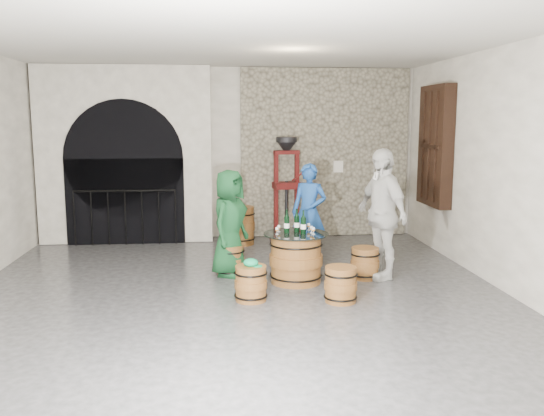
{
  "coord_description": "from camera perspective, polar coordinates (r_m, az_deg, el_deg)",
  "views": [
    {
      "loc": [
        -0.21,
        -6.94,
        2.25
      ],
      "look_at": [
        0.5,
        0.74,
        1.05
      ],
      "focal_mm": 38.0,
      "sensor_mm": 36.0,
      "label": 1
    }
  ],
  "objects": [
    {
      "name": "ground",
      "position": [
        7.3,
        -3.4,
        -9.13
      ],
      "size": [
        8.0,
        8.0,
        0.0
      ],
      "primitive_type": "plane",
      "color": "#2E2E30",
      "rests_on": "ground"
    },
    {
      "name": "wall_back",
      "position": [
        10.96,
        -4.17,
        5.41
      ],
      "size": [
        8.0,
        0.0,
        8.0
      ],
      "primitive_type": "plane",
      "rotation": [
        1.57,
        0.0,
        0.0
      ],
      "color": "silver",
      "rests_on": "ground"
    },
    {
      "name": "wall_front",
      "position": [
        3.02,
        -1.18,
        -3.59
      ],
      "size": [
        8.0,
        0.0,
        8.0
      ],
      "primitive_type": "plane",
      "rotation": [
        -1.57,
        0.0,
        0.0
      ],
      "color": "silver",
      "rests_on": "ground"
    },
    {
      "name": "wall_right",
      "position": [
        7.9,
        22.82,
        3.42
      ],
      "size": [
        0.0,
        8.0,
        8.0
      ],
      "primitive_type": "plane",
      "rotation": [
        1.57,
        0.0,
        -1.57
      ],
      "color": "silver",
      "rests_on": "ground"
    },
    {
      "name": "ceiling",
      "position": [
        7.01,
        -3.65,
        16.61
      ],
      "size": [
        8.0,
        8.0,
        0.0
      ],
      "primitive_type": "plane",
      "rotation": [
        3.14,
        0.0,
        0.0
      ],
      "color": "beige",
      "rests_on": "wall_back"
    },
    {
      "name": "stone_facing_panel",
      "position": [
        11.08,
        5.22,
        5.44
      ],
      "size": [
        3.2,
        0.12,
        3.18
      ],
      "primitive_type": "cube",
      "color": "gray",
      "rests_on": "ground"
    },
    {
      "name": "arched_opening",
      "position": [
        10.83,
        -14.28,
        5.03
      ],
      "size": [
        3.1,
        0.6,
        3.19
      ],
      "color": "silver",
      "rests_on": "ground"
    },
    {
      "name": "shuttered_window",
      "position": [
        10.02,
        15.83,
        5.93
      ],
      "size": [
        0.23,
        1.1,
        2.0
      ],
      "color": "black",
      "rests_on": "wall_right"
    },
    {
      "name": "barrel_table",
      "position": [
        7.98,
        2.38,
        -4.99
      ],
      "size": [
        0.89,
        0.89,
        0.69
      ],
      "color": "brown",
      "rests_on": "ground"
    },
    {
      "name": "barrel_stool_left",
      "position": [
        8.4,
        -4.14,
        -5.17
      ],
      "size": [
        0.42,
        0.42,
        0.45
      ],
      "color": "brown",
      "rests_on": "ground"
    },
    {
      "name": "barrel_stool_far",
      "position": [
        8.98,
        3.4,
        -4.23
      ],
      "size": [
        0.42,
        0.42,
        0.45
      ],
      "color": "brown",
      "rests_on": "ground"
    },
    {
      "name": "barrel_stool_right",
      "position": [
        8.31,
        9.2,
        -5.42
      ],
      "size": [
        0.42,
        0.42,
        0.45
      ],
      "color": "brown",
      "rests_on": "ground"
    },
    {
      "name": "barrel_stool_near_right",
      "position": [
        7.22,
        6.81,
        -7.54
      ],
      "size": [
        0.42,
        0.42,
        0.45
      ],
      "color": "brown",
      "rests_on": "ground"
    },
    {
      "name": "barrel_stool_near_left",
      "position": [
        7.22,
        -2.11,
        -7.48
      ],
      "size": [
        0.42,
        0.42,
        0.45
      ],
      "color": "brown",
      "rests_on": "ground"
    },
    {
      "name": "green_cap",
      "position": [
        7.15,
        -2.09,
        -5.45
      ],
      "size": [
        0.23,
        0.18,
        0.1
      ],
      "color": "#0C8A53",
      "rests_on": "barrel_stool_near_left"
    },
    {
      "name": "person_green",
      "position": [
        8.29,
        -4.23,
        -1.49
      ],
      "size": [
        0.79,
        0.89,
        1.54
      ],
      "primitive_type": "imported",
      "rotation": [
        0.0,
        0.0,
        1.07
      ],
      "color": "#113E1E",
      "rests_on": "ground"
    },
    {
      "name": "person_blue",
      "position": [
        9.15,
        3.68,
        -0.44
      ],
      "size": [
        0.68,
        0.6,
        1.56
      ],
      "primitive_type": "imported",
      "rotation": [
        0.0,
        0.0,
        -0.5
      ],
      "color": "#1A4691",
      "rests_on": "ground"
    },
    {
      "name": "person_white",
      "position": [
        8.25,
        10.79,
        -0.58
      ],
      "size": [
        0.76,
        1.17,
        1.85
      ],
      "primitive_type": "imported",
      "rotation": [
        0.0,
        0.0,
        -1.26
      ],
      "color": "silver",
      "rests_on": "ground"
    },
    {
      "name": "wine_bottle_left",
      "position": [
        7.92,
        1.47,
        -1.53
      ],
      "size": [
        0.08,
        0.08,
        0.32
      ],
      "color": "black",
      "rests_on": "barrel_table"
    },
    {
      "name": "wine_bottle_center",
      "position": [
        7.85,
        3.12,
        -1.63
      ],
      "size": [
        0.08,
        0.08,
        0.32
      ],
      "color": "black",
      "rests_on": "barrel_table"
    },
    {
      "name": "wine_bottle_right",
      "position": [
        7.98,
        2.47,
        -1.46
      ],
      "size": [
        0.08,
        0.08,
        0.32
      ],
      "color": "black",
      "rests_on": "barrel_table"
    },
    {
      "name": "tasting_glass_a",
      "position": [
        7.82,
        0.5,
        -2.27
      ],
      "size": [
        0.05,
        0.05,
        0.1
      ],
      "primitive_type": null,
      "color": "#BB7024",
      "rests_on": "barrel_table"
    },
    {
      "name": "tasting_glass_b",
      "position": [
        7.92,
        3.93,
        -2.15
      ],
      "size": [
        0.05,
        0.05,
        0.1
      ],
      "primitive_type": null,
      "color": "#BB7024",
      "rests_on": "barrel_table"
    },
    {
      "name": "tasting_glass_c",
      "position": [
        8.22,
        1.48,
        -1.74
      ],
      "size": [
        0.05,
        0.05,
        0.1
      ],
      "primitive_type": null,
      "color": "#BB7024",
      "rests_on": "barrel_table"
    },
    {
      "name": "tasting_glass_d",
      "position": [
        8.13,
        3.65,
        -1.87
      ],
      "size": [
        0.05,
        0.05,
        0.1
      ],
      "primitive_type": null,
      "color": "#BB7024",
      "rests_on": "barrel_table"
    },
    {
      "name": "tasting_glass_e",
      "position": [
        7.84,
        4.12,
        -2.27
      ],
      "size": [
        0.05,
        0.05,
        0.1
      ],
      "primitive_type": null,
      "color": "#BB7024",
      "rests_on": "barrel_table"
    },
    {
      "name": "tasting_glass_f",
      "position": [
        7.99,
        0.69,
        -2.04
      ],
      "size": [
        0.05,
        0.05,
        0.1
      ],
      "primitive_type": null,
      "color": "#BB7024",
      "rests_on": "barrel_table"
    },
    {
      "name": "side_barrel",
      "position": [
        10.4,
        -3.13,
        -1.75
      ],
      "size": [
        0.52,
        0.52,
        0.69
      ],
      "rotation": [
        0.0,
        0.0,
        -0.02
      ],
      "color": "brown",
      "rests_on": "ground"
    },
    {
      "name": "corking_press",
      "position": [
        10.62,
        1.45,
        2.71
      ],
      "size": [
        0.82,
        0.53,
        1.92
      ],
      "rotation": [
        0.0,
        0.0,
        0.21
      ],
      "color": "#4F100D",
      "rests_on": "ground"
    },
    {
      "name": "control_box",
      "position": [
        11.07,
        6.55,
        4.11
      ],
      "size": [
        0.18,
        0.1,
        0.22
      ],
      "primitive_type": "cube",
      "color": "silver",
      "rests_on": "wall_back"
    }
  ]
}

